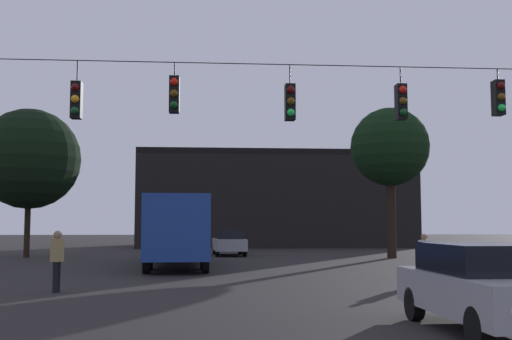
% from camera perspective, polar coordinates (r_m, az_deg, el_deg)
% --- Properties ---
extents(ground_plane, '(168.00, 168.00, 0.00)m').
position_cam_1_polar(ground_plane, '(29.36, -2.82, -8.67)').
color(ground_plane, black).
rests_on(ground_plane, ground).
extents(overhead_signal_span, '(19.14, 0.44, 6.60)m').
position_cam_1_polar(overhead_signal_span, '(15.97, -1.38, 2.66)').
color(overhead_signal_span, black).
rests_on(overhead_signal_span, ground).
extents(city_bus, '(2.98, 11.10, 3.00)m').
position_cam_1_polar(city_bus, '(28.11, -7.27, -4.99)').
color(city_bus, navy).
rests_on(city_bus, ground).
extents(car_near_right, '(1.84, 4.35, 1.52)m').
position_cam_1_polar(car_near_right, '(11.67, 20.36, -9.97)').
color(car_near_right, '#99999E').
rests_on(car_near_right, ground).
extents(car_far_left, '(1.99, 4.40, 1.52)m').
position_cam_1_polar(car_far_left, '(37.35, -2.49, -6.67)').
color(car_far_left, '#99999E').
rests_on(car_far_left, ground).
extents(pedestrian_crossing_left, '(0.31, 0.40, 1.69)m').
position_cam_1_polar(pedestrian_crossing_left, '(18.04, -17.88, -7.67)').
color(pedestrian_crossing_left, black).
rests_on(pedestrian_crossing_left, ground).
extents(pedestrian_crossing_right, '(0.31, 0.40, 1.56)m').
position_cam_1_polar(pedestrian_crossing_right, '(21.03, 15.29, -7.56)').
color(pedestrian_crossing_right, black).
rests_on(pedestrian_crossing_right, ground).
extents(corner_building, '(22.54, 10.99, 7.86)m').
position_cam_1_polar(corner_building, '(53.87, 1.60, -2.84)').
color(corner_building, black).
rests_on(corner_building, ground).
extents(tree_left_silhouette, '(5.74, 5.74, 8.48)m').
position_cam_1_polar(tree_left_silhouette, '(37.63, -20.17, 0.97)').
color(tree_left_silhouette, black).
rests_on(tree_left_silhouette, ground).
extents(tree_behind_building, '(4.41, 4.41, 8.43)m').
position_cam_1_polar(tree_behind_building, '(35.62, 12.25, 2.01)').
color(tree_behind_building, black).
rests_on(tree_behind_building, ground).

